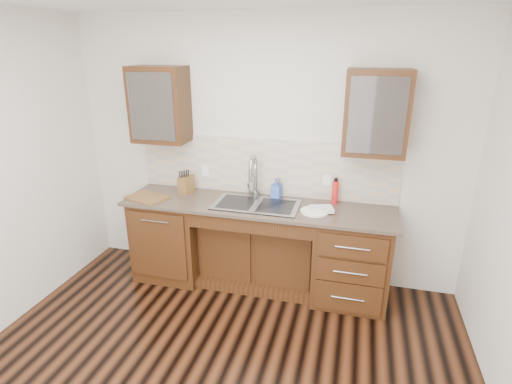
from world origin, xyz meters
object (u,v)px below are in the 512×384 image
(cutting_board, at_px, (147,197))
(water_bottle, at_px, (335,192))
(knife_block, at_px, (186,185))
(soap_bottle, at_px, (277,188))
(plate, at_px, (315,211))

(cutting_board, bearing_deg, water_bottle, 10.55)
(knife_block, relative_size, cutting_board, 0.47)
(water_bottle, height_order, cutting_board, water_bottle)
(cutting_board, bearing_deg, soap_bottle, 15.88)
(soap_bottle, bearing_deg, knife_block, -161.43)
(water_bottle, height_order, plate, water_bottle)
(soap_bottle, bearing_deg, plate, -22.67)
(soap_bottle, relative_size, plate, 0.77)
(knife_block, bearing_deg, cutting_board, -131.39)
(plate, bearing_deg, soap_bottle, 145.71)
(water_bottle, bearing_deg, soap_bottle, 178.49)
(water_bottle, distance_m, plate, 0.34)
(soap_bottle, relative_size, water_bottle, 0.88)
(cutting_board, bearing_deg, plate, 2.38)
(soap_bottle, bearing_deg, cutting_board, -152.49)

